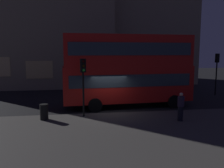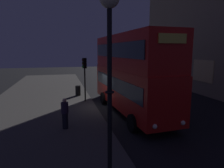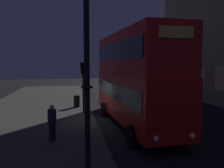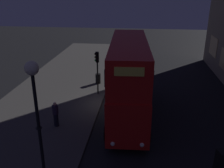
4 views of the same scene
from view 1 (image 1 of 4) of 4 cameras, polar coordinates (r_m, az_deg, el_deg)
The scene contains 9 objects.
ground_plane at distance 16.75m, azimuth -0.68°, elevation -6.69°, with size 80.00×80.00×0.00m, color black.
sidewalk_slab at distance 12.06m, azimuth 2.41°, elevation -12.29°, with size 44.00×8.35×0.12m, color #423F3D.
building_with_clock at distance 31.65m, azimuth -16.27°, elevation 16.12°, with size 16.50×9.81×17.80m.
building_plain_facade at distance 33.87m, azimuth 4.31°, elevation 13.12°, with size 15.93×9.98×14.60m.
double_decker_bus at distance 17.88m, azimuth 3.85°, elevation 4.00°, with size 9.93×3.15×5.43m.
traffic_light_near_kerb at distance 14.74m, azimuth -7.00°, elevation 2.16°, with size 0.38×0.40×3.66m.
traffic_light_far_side at distance 24.66m, azimuth 24.04°, elevation 4.13°, with size 0.38×0.40×4.02m.
pedestrian at distance 14.56m, azimuth 16.32°, elevation -5.27°, with size 0.40×0.40×1.70m.
litter_bin at distance 14.89m, azimuth -16.15°, elevation -6.51°, with size 0.49×0.49×0.95m, color black.
Camera 1 is at (-2.07, -16.07, 4.23)m, focal length 37.72 mm.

